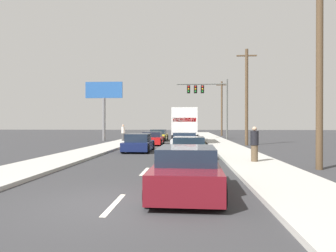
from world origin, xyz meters
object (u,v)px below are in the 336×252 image
car_yellow (158,135)px  utility_pole_far (222,108)px  car_red (153,139)px  pedestrian_near_corner (123,133)px  utility_pole_near (320,51)px  roadside_billboard (104,98)px  car_maroon (187,171)px  car_green (189,149)px  box_truck (185,124)px  pedestrian_mid_block (254,144)px  car_white (185,141)px  traffic_signal_mast (205,94)px  utility_pole_mid (247,96)px  car_navy (139,143)px

car_yellow → utility_pole_far: utility_pole_far is taller
car_red → pedestrian_near_corner: pedestrian_near_corner is taller
car_yellow → pedestrian_near_corner: (-3.45, -3.24, 0.41)m
utility_pole_near → roadside_billboard: bearing=125.6°
car_maroon → roadside_billboard: (-9.79, 26.04, 4.35)m
utility_pole_near → car_green: bearing=147.2°
box_truck → car_green: size_ratio=2.11×
pedestrian_mid_block → car_white: bearing=112.3°
car_white → utility_pole_far: size_ratio=0.52×
traffic_signal_mast → utility_pole_near: bearing=-81.9°
car_maroon → car_yellow: bearing=97.4°
car_yellow → pedestrian_mid_block: pedestrian_mid_block is taller
car_red → box_truck: bearing=47.8°
box_truck → utility_pole_far: (5.80, 18.96, 2.64)m
utility_pole_mid → pedestrian_near_corner: 13.30m
traffic_signal_mast → roadside_billboard: size_ratio=1.09×
box_truck → car_maroon: box_truck is taller
car_yellow → car_red: size_ratio=1.10×
utility_pole_mid → box_truck: bearing=148.5°
box_truck → car_white: box_truck is taller
car_green → pedestrian_mid_block: 3.75m
roadside_billboard → car_green: bearing=-61.2°
roadside_billboard → pedestrian_mid_block: bearing=-57.0°
car_yellow → car_white: car_yellow is taller
car_red → car_navy: 6.79m
box_truck → roadside_billboard: bearing=159.4°
car_white → car_maroon: car_white is taller
car_red → box_truck: (3.00, 3.30, 1.43)m
car_white → traffic_signal_mast: (2.26, 14.83, 5.06)m
pedestrian_near_corner → utility_pole_far: bearing=55.8°
utility_pole_far → traffic_signal_mast: bearing=-105.8°
pedestrian_mid_block → car_yellow: bearing=108.0°
car_red → car_maroon: size_ratio=0.93×
car_red → pedestrian_near_corner: size_ratio=2.31×
car_navy → box_truck: 10.67m
pedestrian_mid_block → utility_pole_far: bearing=86.2°
box_truck → pedestrian_mid_block: box_truck is taller
car_maroon → utility_pole_far: 41.98m
utility_pole_far → pedestrian_mid_block: bearing=-93.8°
car_yellow → roadside_billboard: size_ratio=0.65×
roadside_billboard → box_truck: bearing=-20.6°
roadside_billboard → car_yellow: bearing=3.0°
car_maroon → car_navy: bearing=105.5°
traffic_signal_mast → utility_pole_near: (3.49, -24.55, -0.67)m
car_yellow → utility_pole_mid: size_ratio=0.51×
car_red → utility_pole_far: bearing=68.4°
utility_pole_mid → car_navy: bearing=-142.5°
box_truck → utility_pole_near: size_ratio=0.92×
utility_pole_near → pedestrian_mid_block: 4.90m
car_green → car_maroon: bearing=-90.5°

